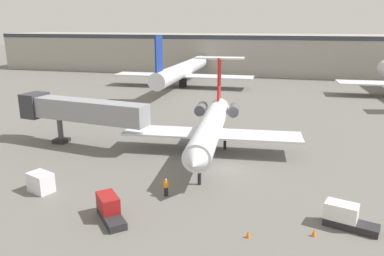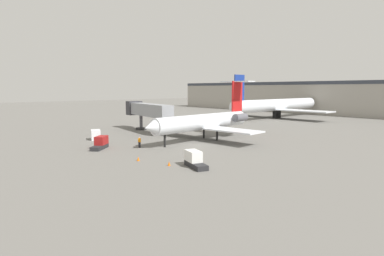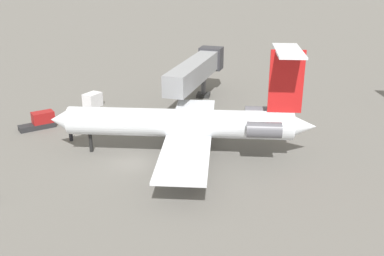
% 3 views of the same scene
% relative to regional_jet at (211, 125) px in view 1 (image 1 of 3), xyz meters
% --- Properties ---
extents(ground_plane, '(400.00, 400.00, 0.10)m').
position_rel_regional_jet_xyz_m(ground_plane, '(2.41, -4.99, -3.52)').
color(ground_plane, '#66635E').
extents(regional_jet, '(21.93, 26.36, 10.75)m').
position_rel_regional_jet_xyz_m(regional_jet, '(0.00, 0.00, 0.00)').
color(regional_jet, silver).
rests_on(regional_jet, ground_plane).
extents(jet_bridge, '(18.20, 5.47, 6.35)m').
position_rel_regional_jet_xyz_m(jet_bridge, '(-17.32, -1.59, 1.19)').
color(jet_bridge, gray).
rests_on(jet_bridge, ground_plane).
extents(ground_crew_marshaller, '(0.38, 0.46, 1.69)m').
position_rel_regional_jet_xyz_m(ground_crew_marshaller, '(-1.55, -13.10, -2.62)').
color(ground_crew_marshaller, black).
rests_on(ground_crew_marshaller, ground_plane).
extents(baggage_tug_lead, '(3.72, 3.91, 1.90)m').
position_rel_regional_jet_xyz_m(baggage_tug_lead, '(-4.70, -18.17, -2.64)').
color(baggage_tug_lead, '#262628').
rests_on(baggage_tug_lead, ground_plane).
extents(baggage_tug_trailing, '(4.24, 2.53, 1.90)m').
position_rel_regional_jet_xyz_m(baggage_tug_trailing, '(13.64, -14.87, -2.64)').
color(baggage_tug_trailing, '#262628').
rests_on(baggage_tug_trailing, ground_plane).
extents(cargo_container_uld, '(2.72, 2.31, 1.83)m').
position_rel_regional_jet_xyz_m(cargo_container_uld, '(-13.26, -15.08, -2.56)').
color(cargo_container_uld, silver).
rests_on(cargo_container_uld, ground_plane).
extents(traffic_cone_near, '(0.36, 0.36, 0.55)m').
position_rel_regional_jet_xyz_m(traffic_cone_near, '(11.24, -16.86, -3.20)').
color(traffic_cone_near, orange).
rests_on(traffic_cone_near, ground_plane).
extents(traffic_cone_mid, '(0.36, 0.36, 0.55)m').
position_rel_regional_jet_xyz_m(traffic_cone_mid, '(6.51, -18.27, -3.20)').
color(traffic_cone_mid, orange).
rests_on(traffic_cone_mid, ground_plane).
extents(terminal_building, '(176.06, 23.22, 11.89)m').
position_rel_regional_jet_xyz_m(terminal_building, '(2.41, 79.64, 2.49)').
color(terminal_building, '#9E998E').
rests_on(terminal_building, ground_plane).
extents(parked_airliner_west_end, '(34.54, 41.06, 13.01)m').
position_rel_regional_jet_xyz_m(parked_airliner_west_end, '(-16.52, 46.09, 0.62)').
color(parked_airliner_west_end, silver).
rests_on(parked_airliner_west_end, ground_plane).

